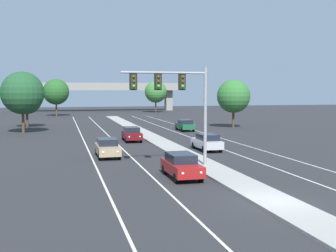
# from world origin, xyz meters

# --- Properties ---
(ground_plane) EXTENTS (260.00, 260.00, 0.00)m
(ground_plane) POSITION_xyz_m (0.00, 0.00, 0.00)
(ground_plane) COLOR #28282B
(median_island) EXTENTS (2.40, 110.00, 0.15)m
(median_island) POSITION_xyz_m (0.00, 18.00, 0.07)
(median_island) COLOR #9E9B93
(median_island) RESTS_ON ground
(lane_stripe_oncoming_center) EXTENTS (0.14, 100.00, 0.01)m
(lane_stripe_oncoming_center) POSITION_xyz_m (-4.70, 25.00, 0.00)
(lane_stripe_oncoming_center) COLOR silver
(lane_stripe_oncoming_center) RESTS_ON ground
(lane_stripe_receding_center) EXTENTS (0.14, 100.00, 0.01)m
(lane_stripe_receding_center) POSITION_xyz_m (4.70, 25.00, 0.00)
(lane_stripe_receding_center) COLOR silver
(lane_stripe_receding_center) RESTS_ON ground
(edge_stripe_left) EXTENTS (0.14, 100.00, 0.01)m
(edge_stripe_left) POSITION_xyz_m (-8.00, 25.00, 0.00)
(edge_stripe_left) COLOR silver
(edge_stripe_left) RESTS_ON ground
(edge_stripe_right) EXTENTS (0.14, 100.00, 0.01)m
(edge_stripe_right) POSITION_xyz_m (8.00, 25.00, 0.00)
(edge_stripe_right) COLOR silver
(edge_stripe_right) RESTS_ON ground
(overhead_signal_mast) EXTENTS (6.37, 0.44, 7.20)m
(overhead_signal_mast) POSITION_xyz_m (-2.25, 10.77, 5.43)
(overhead_signal_mast) COLOR gray
(overhead_signal_mast) RESTS_ON median_island
(car_oncoming_red) EXTENTS (1.85, 4.48, 1.58)m
(car_oncoming_red) POSITION_xyz_m (-2.89, 7.31, 0.82)
(car_oncoming_red) COLOR maroon
(car_oncoming_red) RESTS_ON ground
(car_oncoming_tan) EXTENTS (1.84, 4.48, 1.58)m
(car_oncoming_tan) POSITION_xyz_m (-6.66, 17.25, 0.82)
(car_oncoming_tan) COLOR tan
(car_oncoming_tan) RESTS_ON ground
(car_oncoming_darkred) EXTENTS (1.89, 4.50, 1.58)m
(car_oncoming_darkred) POSITION_xyz_m (-2.81, 28.17, 0.82)
(car_oncoming_darkred) COLOR #5B0F14
(car_oncoming_darkred) RESTS_ON ground
(car_receding_silver) EXTENTS (1.86, 4.49, 1.58)m
(car_receding_silver) POSITION_xyz_m (2.90, 19.01, 0.82)
(car_receding_silver) COLOR #B7B7BC
(car_receding_silver) RESTS_ON ground
(car_receding_green) EXTENTS (1.84, 4.48, 1.58)m
(car_receding_green) POSITION_xyz_m (6.43, 38.62, 0.82)
(car_receding_green) COLOR #195633
(car_receding_green) RESTS_ON ground
(overpass_bridge) EXTENTS (42.40, 6.40, 7.65)m
(overpass_bridge) POSITION_xyz_m (0.00, 99.25, 5.78)
(overpass_bridge) COLOR gray
(overpass_bridge) RESTS_ON ground
(tree_far_right_a) EXTENTS (5.05, 5.05, 7.31)m
(tree_far_right_a) POSITION_xyz_m (14.98, 41.72, 4.77)
(tree_far_right_a) COLOR #4C3823
(tree_far_right_a) RESTS_ON ground
(tree_far_left_a) EXTENTS (5.63, 5.63, 8.15)m
(tree_far_left_a) POSITION_xyz_m (-15.33, 40.36, 5.32)
(tree_far_left_a) COLOR #4C3823
(tree_far_left_a) RESTS_ON ground
(tree_far_right_b) EXTENTS (5.57, 5.57, 8.06)m
(tree_far_right_b) POSITION_xyz_m (13.06, 88.19, 5.27)
(tree_far_right_b) COLOR #4C3823
(tree_far_right_b) RESTS_ON ground
(tree_far_left_c) EXTENTS (4.60, 4.60, 6.66)m
(tree_far_left_c) POSITION_xyz_m (-15.49, 49.63, 4.34)
(tree_far_left_c) COLOR #4C3823
(tree_far_left_c) RESTS_ON ground
(tree_far_left_b) EXTENTS (5.63, 5.63, 8.15)m
(tree_far_left_b) POSITION_xyz_m (-11.40, 77.93, 5.33)
(tree_far_left_b) COLOR #4C3823
(tree_far_left_b) RESTS_ON ground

